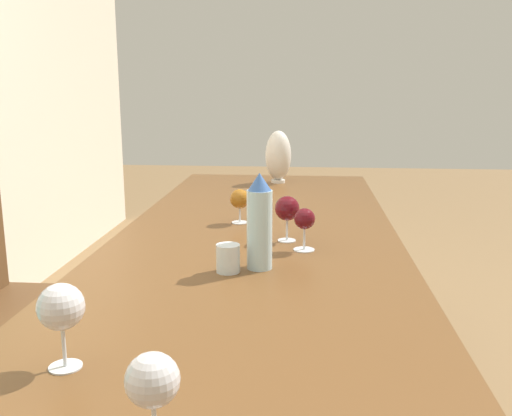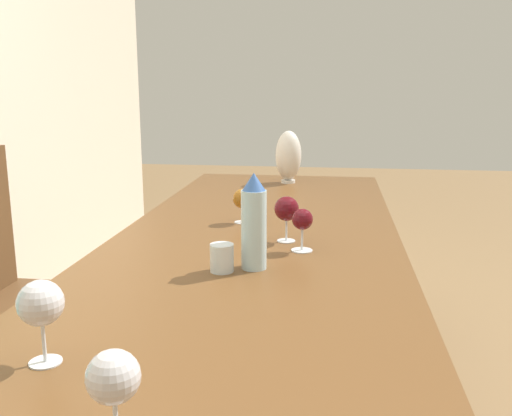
{
  "view_description": "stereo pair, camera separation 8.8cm",
  "coord_description": "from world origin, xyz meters",
  "px_view_note": "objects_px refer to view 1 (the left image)",
  "views": [
    {
      "loc": [
        -1.52,
        -0.16,
        1.24
      ],
      "look_at": [
        0.29,
        0.0,
        0.84
      ],
      "focal_mm": 40.0,
      "sensor_mm": 36.0,
      "label": 1
    },
    {
      "loc": [
        -1.51,
        -0.25,
        1.24
      ],
      "look_at": [
        0.29,
        0.0,
        0.84
      ],
      "focal_mm": 40.0,
      "sensor_mm": 36.0,
      "label": 2
    }
  ],
  "objects_px": {
    "wine_glass_0": "(287,209)",
    "wine_glass_4": "(240,199)",
    "wine_glass_1": "(153,382)",
    "chair_far": "(9,289)",
    "vase": "(278,156)",
    "wine_glass_3": "(61,308)",
    "wine_glass_5": "(305,220)",
    "water_tumbler": "(228,258)",
    "water_bottle": "(260,223)"
  },
  "relations": [
    {
      "from": "water_bottle",
      "to": "wine_glass_4",
      "type": "bearing_deg",
      "value": 12.48
    },
    {
      "from": "wine_glass_1",
      "to": "chair_far",
      "type": "distance_m",
      "value": 1.42
    },
    {
      "from": "wine_glass_5",
      "to": "wine_glass_0",
      "type": "bearing_deg",
      "value": 29.27
    },
    {
      "from": "water_tumbler",
      "to": "vase",
      "type": "height_order",
      "value": "vase"
    },
    {
      "from": "vase",
      "to": "wine_glass_5",
      "type": "height_order",
      "value": "vase"
    },
    {
      "from": "wine_glass_3",
      "to": "wine_glass_0",
      "type": "bearing_deg",
      "value": -22.8
    },
    {
      "from": "vase",
      "to": "chair_far",
      "type": "distance_m",
      "value": 1.45
    },
    {
      "from": "vase",
      "to": "wine_glass_4",
      "type": "relative_size",
      "value": 2.11
    },
    {
      "from": "water_bottle",
      "to": "water_tumbler",
      "type": "xyz_separation_m",
      "value": [
        -0.04,
        0.08,
        -0.09
      ]
    },
    {
      "from": "wine_glass_0",
      "to": "wine_glass_5",
      "type": "bearing_deg",
      "value": -150.73
    },
    {
      "from": "water_tumbler",
      "to": "wine_glass_0",
      "type": "xyz_separation_m",
      "value": [
        0.32,
        -0.15,
        0.07
      ]
    },
    {
      "from": "water_tumbler",
      "to": "wine_glass_1",
      "type": "xyz_separation_m",
      "value": [
        -0.78,
        -0.0,
        0.07
      ]
    },
    {
      "from": "wine_glass_1",
      "to": "wine_glass_3",
      "type": "relative_size",
      "value": 0.95
    },
    {
      "from": "water_tumbler",
      "to": "wine_glass_4",
      "type": "xyz_separation_m",
      "value": [
        0.55,
        0.03,
        0.05
      ]
    },
    {
      "from": "water_tumbler",
      "to": "wine_glass_3",
      "type": "xyz_separation_m",
      "value": [
        -0.55,
        0.22,
        0.08
      ]
    },
    {
      "from": "wine_glass_1",
      "to": "wine_glass_5",
      "type": "relative_size",
      "value": 1.14
    },
    {
      "from": "wine_glass_1",
      "to": "water_bottle",
      "type": "bearing_deg",
      "value": -5.4
    },
    {
      "from": "wine_glass_3",
      "to": "water_bottle",
      "type": "bearing_deg",
      "value": -27.06
    },
    {
      "from": "wine_glass_0",
      "to": "wine_glass_4",
      "type": "height_order",
      "value": "wine_glass_0"
    },
    {
      "from": "vase",
      "to": "chair_far",
      "type": "xyz_separation_m",
      "value": [
        -1.1,
        0.88,
        -0.34
      ]
    },
    {
      "from": "wine_glass_4",
      "to": "wine_glass_5",
      "type": "bearing_deg",
      "value": -144.41
    },
    {
      "from": "water_bottle",
      "to": "wine_glass_5",
      "type": "distance_m",
      "value": 0.22
    },
    {
      "from": "wine_glass_5",
      "to": "wine_glass_1",
      "type": "bearing_deg",
      "value": 168.75
    },
    {
      "from": "wine_glass_3",
      "to": "chair_far",
      "type": "relative_size",
      "value": 0.16
    },
    {
      "from": "water_tumbler",
      "to": "wine_glass_0",
      "type": "distance_m",
      "value": 0.36
    },
    {
      "from": "wine_glass_0",
      "to": "wine_glass_4",
      "type": "bearing_deg",
      "value": 38.08
    },
    {
      "from": "wine_glass_5",
      "to": "wine_glass_4",
      "type": "bearing_deg",
      "value": 35.59
    },
    {
      "from": "water_tumbler",
      "to": "chair_far",
      "type": "relative_size",
      "value": 0.08
    },
    {
      "from": "wine_glass_4",
      "to": "wine_glass_5",
      "type": "distance_m",
      "value": 0.41
    },
    {
      "from": "wine_glass_3",
      "to": "wine_glass_4",
      "type": "bearing_deg",
      "value": -9.7
    },
    {
      "from": "wine_glass_0",
      "to": "chair_far",
      "type": "xyz_separation_m",
      "value": [
        0.01,
        0.97,
        -0.31
      ]
    },
    {
      "from": "wine_glass_0",
      "to": "vase",
      "type": "bearing_deg",
      "value": 4.27
    },
    {
      "from": "wine_glass_5",
      "to": "chair_far",
      "type": "distance_m",
      "value": 1.07
    },
    {
      "from": "water_tumbler",
      "to": "wine_glass_4",
      "type": "bearing_deg",
      "value": 3.29
    },
    {
      "from": "wine_glass_1",
      "to": "wine_glass_5",
      "type": "xyz_separation_m",
      "value": [
        1.0,
        -0.2,
        -0.02
      ]
    },
    {
      "from": "wine_glass_0",
      "to": "wine_glass_3",
      "type": "xyz_separation_m",
      "value": [
        -0.88,
        0.37,
        0.01
      ]
    },
    {
      "from": "wine_glass_5",
      "to": "chair_far",
      "type": "xyz_separation_m",
      "value": [
        0.11,
        1.02,
        -0.29
      ]
    },
    {
      "from": "water_tumbler",
      "to": "wine_glass_0",
      "type": "bearing_deg",
      "value": -24.53
    },
    {
      "from": "chair_far",
      "to": "wine_glass_3",
      "type": "bearing_deg",
      "value": -146.0
    },
    {
      "from": "vase",
      "to": "wine_glass_5",
      "type": "xyz_separation_m",
      "value": [
        -1.21,
        -0.14,
        -0.04
      ]
    },
    {
      "from": "vase",
      "to": "wine_glass_3",
      "type": "distance_m",
      "value": 2.0
    },
    {
      "from": "wine_glass_0",
      "to": "wine_glass_5",
      "type": "height_order",
      "value": "wine_glass_0"
    },
    {
      "from": "water_bottle",
      "to": "wine_glass_4",
      "type": "height_order",
      "value": "water_bottle"
    },
    {
      "from": "wine_glass_1",
      "to": "chair_far",
      "type": "bearing_deg",
      "value": 36.47
    },
    {
      "from": "water_bottle",
      "to": "wine_glass_4",
      "type": "distance_m",
      "value": 0.53
    },
    {
      "from": "vase",
      "to": "wine_glass_3",
      "type": "xyz_separation_m",
      "value": [
        -1.98,
        0.29,
        -0.02
      ]
    },
    {
      "from": "chair_far",
      "to": "vase",
      "type": "bearing_deg",
      "value": -38.86
    },
    {
      "from": "wine_glass_3",
      "to": "chair_far",
      "type": "height_order",
      "value": "chair_far"
    },
    {
      "from": "water_tumbler",
      "to": "wine_glass_1",
      "type": "height_order",
      "value": "wine_glass_1"
    },
    {
      "from": "wine_glass_0",
      "to": "wine_glass_4",
      "type": "xyz_separation_m",
      "value": [
        0.23,
        0.18,
        -0.02
      ]
    }
  ]
}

